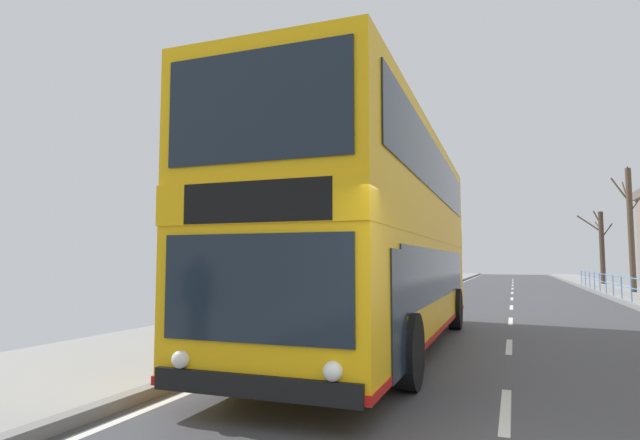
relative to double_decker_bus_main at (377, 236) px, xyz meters
name	(u,v)px	position (x,y,z in m)	size (l,w,h in m)	color
double_decker_bus_main	(377,236)	(0.00, 0.00, 0.00)	(2.80, 10.99, 4.33)	#F4B20F
pedestrian_railing_far_kerb	(637,286)	(6.94, 12.13, -1.45)	(0.05, 33.79, 1.00)	#598CC6
bare_tree_far_00	(630,226)	(8.49, 20.97, 1.37)	(1.60, 2.46, 6.61)	#4C3D2D
bare_tree_far_01	(601,245)	(8.63, 31.82, 0.65)	(2.35, 1.52, 5.38)	#423328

